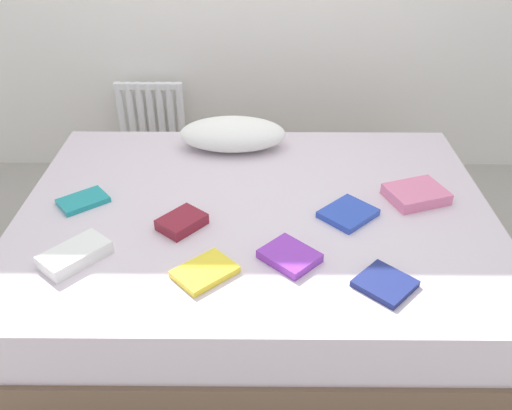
{
  "coord_description": "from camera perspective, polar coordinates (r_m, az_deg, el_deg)",
  "views": [
    {
      "loc": [
        0.01,
        -1.89,
        1.73
      ],
      "look_at": [
        0.0,
        0.05,
        0.48
      ],
      "focal_mm": 38.01,
      "sensor_mm": 36.0,
      "label": 1
    }
  ],
  "objects": [
    {
      "name": "pillow",
      "position": [
        2.69,
        -2.47,
        7.47
      ],
      "size": [
        0.52,
        0.27,
        0.16
      ],
      "primitive_type": "ellipsoid",
      "color": "white",
      "rests_on": "bed"
    },
    {
      "name": "textbook_blue",
      "position": [
        2.22,
        9.67,
        -0.88
      ],
      "size": [
        0.26,
        0.26,
        0.03
      ],
      "primitive_type": "cube",
      "rotation": [
        0.0,
        0.0,
        0.77
      ],
      "color": "#2847B7",
      "rests_on": "bed"
    },
    {
      "name": "textbook_pink",
      "position": [
        2.39,
        16.49,
        1.11
      ],
      "size": [
        0.28,
        0.25,
        0.05
      ],
      "primitive_type": "cube",
      "rotation": [
        0.0,
        0.0,
        0.34
      ],
      "color": "pink",
      "rests_on": "bed"
    },
    {
      "name": "textbook_white",
      "position": [
        2.06,
        -18.51,
        -4.99
      ],
      "size": [
        0.26,
        0.27,
        0.05
      ],
      "primitive_type": "cube",
      "rotation": [
        0.0,
        0.0,
        0.86
      ],
      "color": "white",
      "rests_on": "bed"
    },
    {
      "name": "radiator",
      "position": [
        3.44,
        -10.91,
        8.82
      ],
      "size": [
        0.41,
        0.04,
        0.47
      ],
      "color": "white",
      "rests_on": "ground"
    },
    {
      "name": "textbook_yellow",
      "position": [
        1.91,
        -5.41,
        -7.01
      ],
      "size": [
        0.25,
        0.25,
        0.03
      ],
      "primitive_type": "cube",
      "rotation": [
        0.0,
        0.0,
        0.74
      ],
      "color": "yellow",
      "rests_on": "bed"
    },
    {
      "name": "ground_plane",
      "position": [
        2.56,
        -0.01,
        -9.66
      ],
      "size": [
        8.0,
        8.0,
        0.0
      ],
      "primitive_type": "plane",
      "color": "#9E998E"
    },
    {
      "name": "bed",
      "position": [
        2.4,
        -0.01,
        -5.32
      ],
      "size": [
        2.0,
        1.5,
        0.5
      ],
      "color": "brown",
      "rests_on": "ground"
    },
    {
      "name": "textbook_navy",
      "position": [
        1.91,
        13.41,
        -8.06
      ],
      "size": [
        0.24,
        0.24,
        0.02
      ],
      "primitive_type": "cube",
      "rotation": [
        0.0,
        0.0,
        -0.76
      ],
      "color": "navy",
      "rests_on": "bed"
    },
    {
      "name": "textbook_maroon",
      "position": [
        2.15,
        -7.81,
        -1.78
      ],
      "size": [
        0.21,
        0.22,
        0.04
      ],
      "primitive_type": "cube",
      "rotation": [
        0.0,
        0.0,
        0.86
      ],
      "color": "maroon",
      "rests_on": "bed"
    },
    {
      "name": "textbook_purple",
      "position": [
        1.97,
        3.56,
        -5.38
      ],
      "size": [
        0.24,
        0.24,
        0.03
      ],
      "primitive_type": "cube",
      "rotation": [
        0.0,
        0.0,
        -0.77
      ],
      "color": "purple",
      "rests_on": "bed"
    },
    {
      "name": "textbook_teal",
      "position": [
        2.39,
        -17.74,
        0.43
      ],
      "size": [
        0.23,
        0.22,
        0.02
      ],
      "primitive_type": "cube",
      "rotation": [
        0.0,
        0.0,
        0.67
      ],
      "color": "teal",
      "rests_on": "bed"
    }
  ]
}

